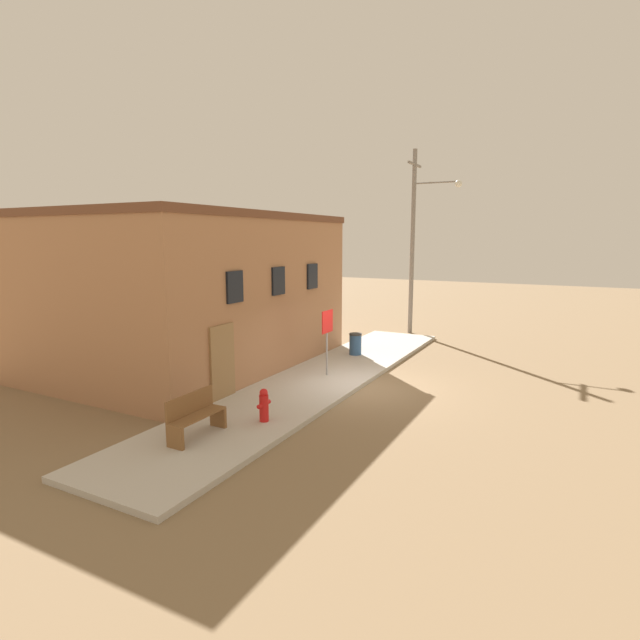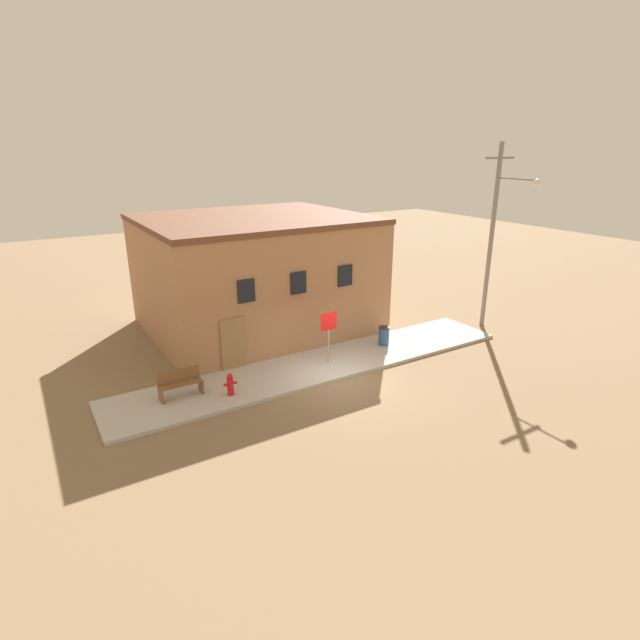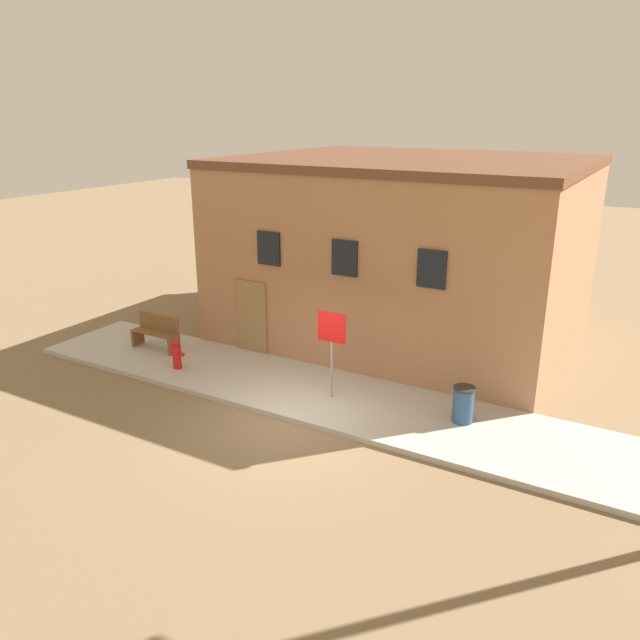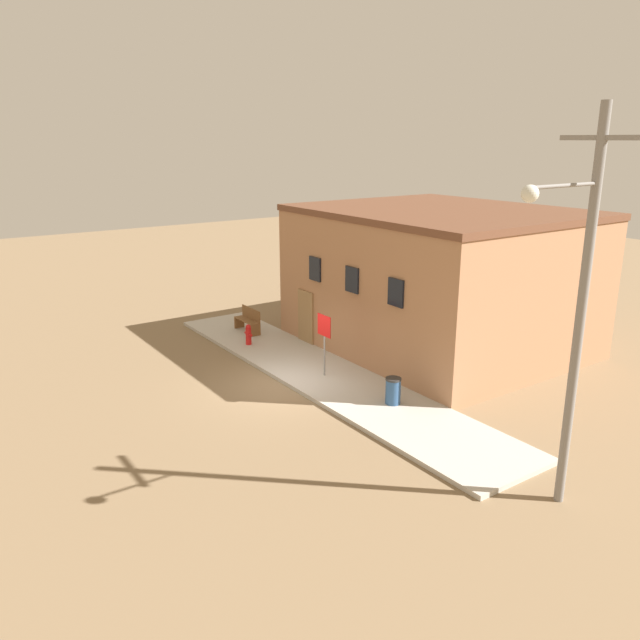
{
  "view_description": "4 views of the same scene",
  "coord_description": "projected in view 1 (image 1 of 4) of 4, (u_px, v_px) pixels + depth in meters",
  "views": [
    {
      "loc": [
        -13.73,
        -5.71,
        4.53
      ],
      "look_at": [
        -0.06,
        1.48,
        2.0
      ],
      "focal_mm": 28.0,
      "sensor_mm": 36.0,
      "label": 1
    },
    {
      "loc": [
        -9.66,
        -14.09,
        8.38
      ],
      "look_at": [
        -0.06,
        1.48,
        2.0
      ],
      "focal_mm": 28.0,
      "sensor_mm": 36.0,
      "label": 2
    },
    {
      "loc": [
        6.88,
        -10.5,
        6.65
      ],
      "look_at": [
        -0.06,
        1.48,
        2.0
      ],
      "focal_mm": 35.0,
      "sensor_mm": 36.0,
      "label": 3
    },
    {
      "loc": [
        16.52,
        -10.03,
        7.89
      ],
      "look_at": [
        -0.06,
        1.48,
        2.0
      ],
      "focal_mm": 35.0,
      "sensor_mm": 36.0,
      "label": 4
    }
  ],
  "objects": [
    {
      "name": "fire_hydrant",
      "position": [
        264.0,
        405.0,
        12.08
      ],
      "size": [
        0.48,
        0.23,
        0.82
      ],
      "color": "red",
      "rests_on": "sidewalk"
    },
    {
      "name": "trash_bin",
      "position": [
        355.0,
        344.0,
        19.04
      ],
      "size": [
        0.48,
        0.48,
        0.82
      ],
      "color": "#2D517F",
      "rests_on": "sidewalk"
    },
    {
      "name": "bench",
      "position": [
        195.0,
        416.0,
        11.12
      ],
      "size": [
        1.49,
        0.44,
        0.99
      ],
      "color": "brown",
      "rests_on": "sidewalk"
    },
    {
      "name": "stop_sign",
      "position": [
        327.0,
        330.0,
        15.98
      ],
      "size": [
        0.73,
        0.06,
        2.13
      ],
      "color": "gray",
      "rests_on": "sidewalk"
    },
    {
      "name": "utility_pole",
      "position": [
        416.0,
        235.0,
        23.4
      ],
      "size": [
        1.8,
        2.3,
        8.59
      ],
      "color": "gray",
      "rests_on": "ground"
    },
    {
      "name": "ground_plane",
      "position": [
        363.0,
        387.0,
        15.34
      ],
      "size": [
        80.0,
        80.0,
        0.0
      ],
      "primitive_type": "plane",
      "color": "#846B4C"
    },
    {
      "name": "sidewalk",
      "position": [
        321.0,
        379.0,
        16.01
      ],
      "size": [
        16.88,
        2.96,
        0.14
      ],
      "color": "#BCB7AD",
      "rests_on": "ground"
    },
    {
      "name": "brick_building",
      "position": [
        180.0,
        290.0,
        18.02
      ],
      "size": [
        9.87,
        8.49,
        5.37
      ],
      "color": "#A87551",
      "rests_on": "ground"
    }
  ]
}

